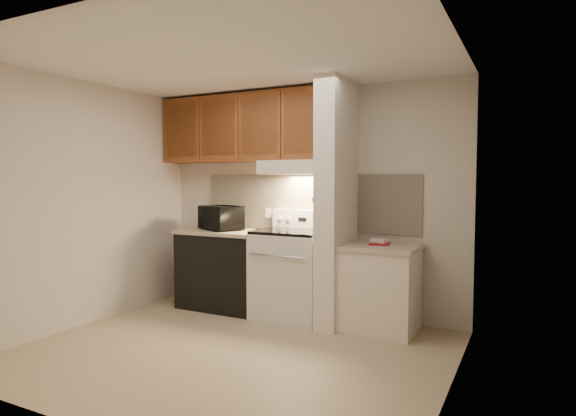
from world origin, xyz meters
The scene contains 50 objects.
floor centered at (0.00, 0.00, 0.00)m, with size 3.60×3.60×0.00m, color tan.
ceiling centered at (0.00, 0.00, 2.50)m, with size 3.60×3.60×0.00m, color white.
wall_back centered at (0.00, 1.50, 1.25)m, with size 3.60×0.02×2.50m, color beige.
wall_left centered at (-1.80, 0.00, 1.25)m, with size 0.02×3.00×2.50m, color beige.
wall_right centered at (1.80, 0.00, 1.25)m, with size 0.02×3.00×2.50m, color beige.
backsplash centered at (0.00, 1.49, 1.24)m, with size 2.60×0.02×0.63m, color beige.
range_body centered at (0.00, 1.16, 0.46)m, with size 0.76×0.65×0.92m, color silver.
oven_window centered at (0.00, 0.84, 0.50)m, with size 0.50×0.01×0.30m, color black.
oven_handle centered at (0.00, 0.80, 0.72)m, with size 0.02×0.02×0.65m, color silver.
cooktop centered at (0.00, 1.16, 0.94)m, with size 0.74×0.64×0.03m, color black.
range_backguard centered at (0.00, 1.44, 1.05)m, with size 0.76×0.08×0.20m, color silver.
range_display centered at (0.00, 1.40, 1.05)m, with size 0.10×0.01×0.04m, color black.
range_knob_left_outer centered at (-0.28, 1.40, 1.05)m, with size 0.05×0.05×0.02m, color silver.
range_knob_left_inner centered at (-0.18, 1.40, 1.05)m, with size 0.05×0.05×0.02m, color silver.
range_knob_right_inner centered at (0.18, 1.40, 1.05)m, with size 0.05×0.05×0.02m, color silver.
range_knob_right_outer centered at (0.28, 1.40, 1.05)m, with size 0.05×0.05×0.02m, color silver.
dishwasher_front centered at (-0.88, 1.17, 0.43)m, with size 1.00×0.63×0.87m, color black.
left_countertop centered at (-0.88, 1.17, 0.89)m, with size 1.04×0.67×0.04m, color #C0AB92.
spoon_rest centered at (-0.48, 1.36, 0.92)m, with size 0.20×0.06×0.01m, color black.
teal_jar centered at (-1.23, 1.39, 0.96)m, with size 0.09×0.09×0.10m, color #256464.
outlet centered at (-0.48, 1.48, 1.10)m, with size 0.08×0.01×0.12m, color silver.
microwave centered at (-0.93, 1.15, 1.05)m, with size 0.50×0.34×0.28m, color black.
partition_pillar centered at (0.51, 1.15, 1.25)m, with size 0.22×0.70×2.50m, color white.
pillar_trim centered at (0.39, 1.15, 1.30)m, with size 0.01×0.70×0.04m, color brown.
knife_strip centered at (0.39, 1.10, 1.32)m, with size 0.02×0.42×0.04m, color black.
knife_blade_a centered at (0.38, 0.94, 1.22)m, with size 0.01×0.04×0.16m, color silver.
knife_handle_a centered at (0.38, 0.95, 1.37)m, with size 0.02×0.02×0.10m, color black.
knife_blade_b centered at (0.38, 1.03, 1.21)m, with size 0.01×0.04×0.18m, color silver.
knife_handle_b centered at (0.38, 1.03, 1.37)m, with size 0.02×0.02×0.10m, color black.
knife_blade_c centered at (0.38, 1.09, 1.20)m, with size 0.01×0.04×0.20m, color silver.
knife_handle_c centered at (0.38, 1.09, 1.37)m, with size 0.02×0.02×0.10m, color black.
knife_blade_d centered at (0.38, 1.17, 1.22)m, with size 0.01×0.04×0.16m, color silver.
knife_handle_d centered at (0.38, 1.18, 1.37)m, with size 0.02×0.02×0.10m, color black.
knife_blade_e centered at (0.38, 1.27, 1.21)m, with size 0.01×0.04×0.18m, color silver.
knife_handle_e centered at (0.38, 1.26, 1.37)m, with size 0.02×0.02×0.10m, color black.
oven_mitt centered at (0.38, 1.32, 1.22)m, with size 0.03×0.10×0.24m, color slate.
right_cab_base centered at (0.97, 1.15, 0.40)m, with size 0.70×0.60×0.81m, color silver.
right_countertop centered at (0.97, 1.15, 0.83)m, with size 0.74×0.64×0.04m, color #C0AB92.
red_folder centered at (0.94, 1.22, 0.85)m, with size 0.19×0.26×0.01m, color #AE131D.
white_box centered at (0.92, 1.28, 0.87)m, with size 0.16×0.11×0.04m, color white.
range_hood centered at (0.00, 1.28, 1.62)m, with size 0.78×0.44×0.15m, color silver.
hood_lip centered at (0.00, 1.07, 1.58)m, with size 0.78×0.04×0.06m, color silver.
upper_cabinets centered at (-0.69, 1.32, 2.08)m, with size 2.18×0.33×0.77m, color brown.
cab_door_a centered at (-1.51, 1.17, 2.08)m, with size 0.46×0.01×0.63m, color brown.
cab_gap_a centered at (-1.23, 1.16, 2.08)m, with size 0.01×0.01×0.73m, color black.
cab_door_b centered at (-0.96, 1.17, 2.08)m, with size 0.46×0.01×0.63m, color brown.
cab_gap_b centered at (-0.69, 1.16, 2.08)m, with size 0.01×0.01×0.73m, color black.
cab_door_c centered at (-0.42, 1.17, 2.08)m, with size 0.46×0.01×0.63m, color brown.
cab_gap_c centered at (-0.14, 1.16, 2.08)m, with size 0.01×0.01×0.73m, color black.
cab_door_d centered at (0.13, 1.17, 2.08)m, with size 0.46×0.01×0.63m, color brown.
Camera 1 is at (2.30, -3.44, 1.50)m, focal length 30.00 mm.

